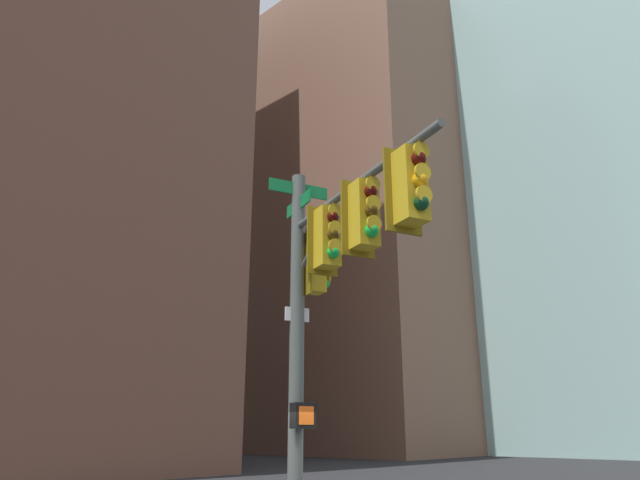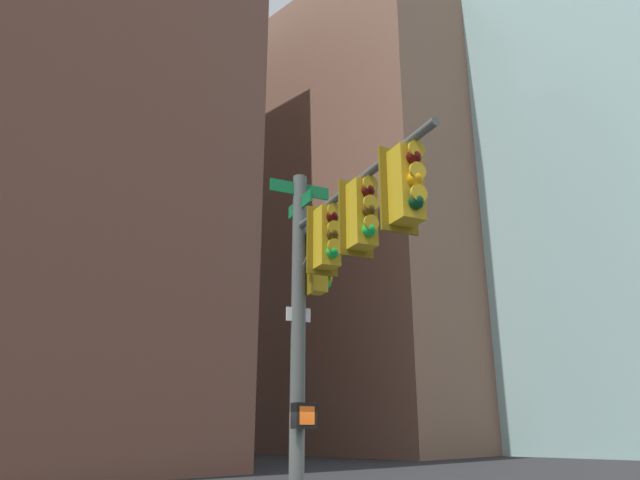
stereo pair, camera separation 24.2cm
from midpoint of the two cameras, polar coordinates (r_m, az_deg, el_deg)
The scene contains 5 objects.
signal_pole_assembly at distance 9.31m, azimuth 1.49°, elevation -4.02°, with size 4.46×2.15×6.75m.
building_brick_nearside at distance 44.72m, azimuth -24.36°, elevation 16.03°, with size 21.12×19.44×52.29m, color brown.
building_brick_midblock at distance 58.15m, azimuth -19.99°, elevation 6.07°, with size 19.08×19.41×49.94m, color #4C3328.
building_glass_tower at distance 76.09m, azimuth 27.72°, elevation 17.16°, with size 26.18×23.38×87.17m, color #9EC6C1.
building_brick_farside at distance 66.00m, azimuth 5.24°, elevation 2.49°, with size 23.90×19.78×50.75m, color #845B47.
Camera 2 is at (7.09, -7.30, 2.23)m, focal length 32.61 mm.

